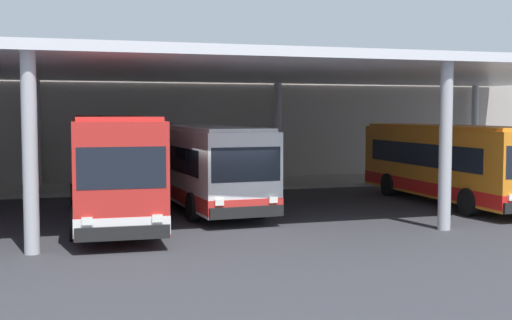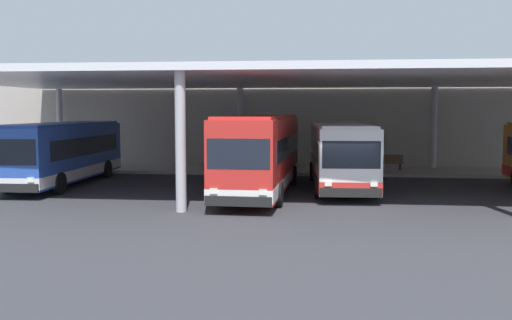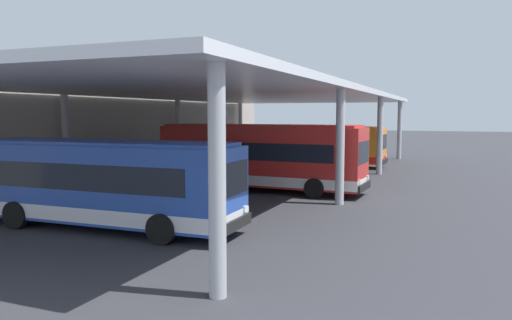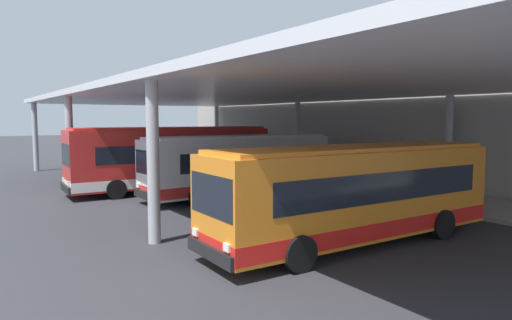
% 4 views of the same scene
% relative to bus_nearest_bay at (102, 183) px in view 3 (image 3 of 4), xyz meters
% --- Properties ---
extents(ground_plane, '(200.00, 200.00, 0.00)m').
position_rel_bus_nearest_bay_xyz_m(ground_plane, '(14.03, -4.42, -1.66)').
color(ground_plane, '#333338').
extents(platform_kerb, '(42.00, 4.50, 0.18)m').
position_rel_bus_nearest_bay_xyz_m(platform_kerb, '(14.03, 7.33, -1.57)').
color(platform_kerb, '#A39E93').
rests_on(platform_kerb, ground).
extents(station_building_facade, '(48.00, 1.60, 6.97)m').
position_rel_bus_nearest_bay_xyz_m(station_building_facade, '(14.03, 10.58, 1.83)').
color(station_building_facade, '#ADA399').
rests_on(station_building_facade, ground).
extents(canopy_shelter, '(40.00, 17.00, 5.55)m').
position_rel_bus_nearest_bay_xyz_m(canopy_shelter, '(14.03, 1.08, 3.66)').
color(canopy_shelter, silver).
rests_on(canopy_shelter, ground).
extents(bus_nearest_bay, '(2.88, 10.58, 3.17)m').
position_rel_bus_nearest_bay_xyz_m(bus_nearest_bay, '(0.00, 0.00, 0.00)').
color(bus_nearest_bay, '#284CA8').
rests_on(bus_nearest_bay, ground).
extents(bus_second_bay, '(3.04, 11.42, 3.57)m').
position_rel_bus_nearest_bay_xyz_m(bus_second_bay, '(10.37, -2.00, 0.19)').
color(bus_second_bay, red).
rests_on(bus_second_bay, ground).
extents(bus_middle_bay, '(3.06, 10.63, 3.17)m').
position_rel_bus_nearest_bay_xyz_m(bus_middle_bay, '(14.03, 0.21, 0.00)').
color(bus_middle_bay, white).
rests_on(bus_middle_bay, ground).
extents(bus_far_bay, '(2.88, 10.58, 3.17)m').
position_rel_bus_nearest_bay_xyz_m(bus_far_bay, '(23.87, -1.55, 0.00)').
color(bus_far_bay, orange).
rests_on(bus_far_bay, ground).
extents(bench_waiting, '(1.80, 0.45, 0.92)m').
position_rel_bus_nearest_bay_xyz_m(bench_waiting, '(17.22, 7.40, -0.99)').
color(bench_waiting, brown).
rests_on(bench_waiting, platform_kerb).
extents(trash_bin, '(0.52, 0.52, 0.98)m').
position_rel_bus_nearest_bay_xyz_m(trash_bin, '(13.74, 7.72, -0.98)').
color(trash_bin, '#236638').
rests_on(trash_bin, platform_kerb).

